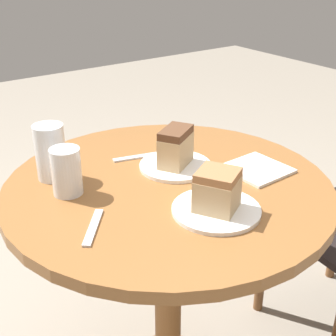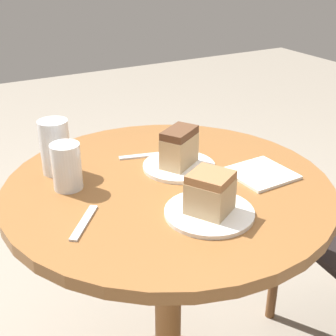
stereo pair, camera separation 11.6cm
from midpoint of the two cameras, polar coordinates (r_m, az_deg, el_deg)
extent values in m
cylinder|color=brown|center=(1.40, -2.47, -15.79)|extent=(0.08, 0.08, 0.71)
cylinder|color=brown|center=(1.19, -2.80, -2.45)|extent=(0.83, 0.83, 0.03)
cylinder|color=brown|center=(1.83, 9.59, -11.77)|extent=(0.04, 0.04, 0.41)
cylinder|color=white|center=(1.26, -1.73, 0.21)|extent=(0.19, 0.19, 0.01)
cylinder|color=white|center=(1.05, 2.76, -5.21)|extent=(0.20, 0.20, 0.01)
cube|color=tan|center=(1.24, -1.76, 2.11)|extent=(0.11, 0.12, 0.08)
cube|color=brown|center=(1.22, -1.79, 4.30)|extent=(0.11, 0.12, 0.02)
cube|color=tan|center=(1.03, 2.81, -3.22)|extent=(0.12, 0.12, 0.07)
cube|color=#9E6B42|center=(1.01, 2.86, -0.93)|extent=(0.12, 0.12, 0.02)
cylinder|color=beige|center=(1.16, -15.01, -1.59)|extent=(0.06, 0.06, 0.07)
cylinder|color=white|center=(1.14, -15.16, -0.48)|extent=(0.07, 0.07, 0.12)
cylinder|color=silver|center=(1.23, -16.71, 1.07)|extent=(0.07, 0.07, 0.11)
cylinder|color=white|center=(1.23, -16.81, 1.81)|extent=(0.08, 0.08, 0.14)
cube|color=white|center=(1.25, 8.19, -0.18)|extent=(0.16, 0.16, 0.01)
cube|color=silver|center=(1.32, -6.01, 1.34)|extent=(0.05, 0.15, 0.00)
cube|color=silver|center=(1.02, -12.38, -7.16)|extent=(0.12, 0.10, 0.00)
camera|label=1|loc=(0.06, -92.86, -1.39)|focal=50.00mm
camera|label=2|loc=(0.06, 87.14, 1.39)|focal=50.00mm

